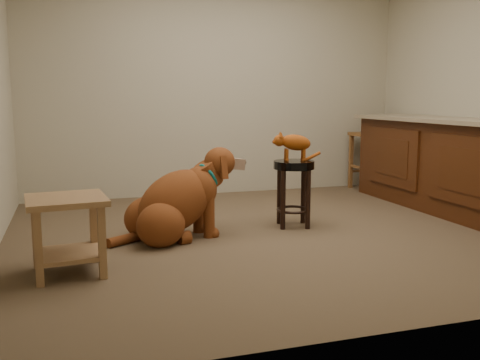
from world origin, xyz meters
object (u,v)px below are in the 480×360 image
object	(u,v)px
side_table	(67,224)
wood_stool	(368,160)
golden_retriever	(177,203)
tabby_kitten	(293,143)
padded_stool	(294,180)

from	to	relation	value
side_table	wood_stool	bearing A→B (deg)	32.61
side_table	golden_retriever	distance (m)	1.07
wood_stool	side_table	distance (m)	4.24
tabby_kitten	wood_stool	bearing A→B (deg)	55.56
padded_stool	tabby_kitten	size ratio (longest dim) A/B	1.28
wood_stool	side_table	bearing A→B (deg)	-147.39
padded_stool	tabby_kitten	world-z (taller)	tabby_kitten
wood_stool	golden_retriever	world-z (taller)	golden_retriever
golden_retriever	padded_stool	bearing A→B (deg)	-6.99
wood_stool	golden_retriever	distance (m)	3.18
padded_stool	wood_stool	xyz separation A→B (m)	(1.66, 1.52, -0.05)
wood_stool	tabby_kitten	world-z (taller)	tabby_kitten
wood_stool	golden_retriever	size ratio (longest dim) A/B	0.58
golden_retriever	tabby_kitten	distance (m)	1.16
side_table	tabby_kitten	size ratio (longest dim) A/B	1.17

